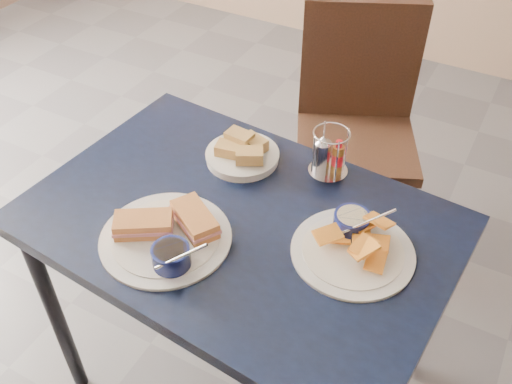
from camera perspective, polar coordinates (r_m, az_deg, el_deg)
The scene contains 6 objects.
dining_table at distance 1.51m, azimuth -1.73°, elevation -4.68°, with size 1.13×0.80×0.75m.
chair_far at distance 2.23m, azimuth 10.97°, elevation 7.56°, with size 0.58×0.59×0.94m.
sandwich_plate at distance 1.40m, azimuth -8.78°, elevation -4.18°, with size 0.33×0.32×0.12m.
plantain_plate at distance 1.39m, azimuth 9.72°, elevation -4.89°, with size 0.30×0.30×0.12m.
bread_basket at distance 1.62m, azimuth -1.35°, elevation 3.93°, with size 0.21×0.21×0.07m.
condiment_caddy at distance 1.57m, azimuth 7.21°, elevation 3.71°, with size 0.11×0.11×0.14m.
Camera 1 is at (0.51, -0.84, 1.77)m, focal length 40.00 mm.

